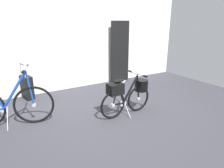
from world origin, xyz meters
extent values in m
plane|color=#38383F|center=(0.00, 0.00, 0.00)|extent=(6.85, 6.85, 0.00)
cube|color=white|center=(0.00, 2.09, 1.31)|extent=(6.85, 0.10, 2.62)
cylinder|color=#B7B7BC|center=(1.32, 1.89, 0.01)|extent=(0.36, 0.36, 0.02)
cube|color=black|center=(1.32, 1.89, 0.89)|extent=(0.60, 0.02, 1.73)
torus|color=black|center=(0.51, -0.02, 0.26)|extent=(0.53, 0.06, 0.53)
cylinder|color=#B7B7BC|center=(0.51, -0.02, 0.26)|extent=(0.06, 0.05, 0.06)
torus|color=black|center=(-0.10, -0.04, 0.26)|extent=(0.53, 0.06, 0.53)
cylinder|color=#B7B7BC|center=(-0.10, -0.04, 0.26)|extent=(0.06, 0.05, 0.06)
cylinder|color=black|center=(0.02, -0.04, 0.26)|extent=(0.23, 0.04, 0.05)
cylinder|color=black|center=(0.30, -0.03, 0.49)|extent=(0.36, 0.05, 0.51)
cylinder|color=black|center=(0.08, -0.04, 0.47)|extent=(0.13, 0.04, 0.44)
cylinder|color=black|center=(0.02, -0.04, 0.26)|extent=(0.23, 0.03, 0.04)
cylinder|color=black|center=(0.48, -0.02, 0.50)|extent=(0.08, 0.03, 0.48)
cylinder|color=black|center=(-0.03, -0.04, 0.47)|extent=(0.15, 0.03, 0.43)
ellipsoid|color=black|center=(0.03, -0.04, 0.71)|extent=(0.22, 0.10, 0.05)
cylinder|color=#B7B7BC|center=(0.46, -0.02, 0.76)|extent=(0.03, 0.03, 0.04)
cylinder|color=#B7B7BC|center=(0.46, -0.02, 0.78)|extent=(0.04, 0.44, 0.03)
cylinder|color=black|center=(0.47, -0.24, 0.78)|extent=(0.04, 0.09, 0.04)
cylinder|color=black|center=(0.45, 0.20, 0.78)|extent=(0.04, 0.09, 0.04)
cylinder|color=#B7B7BC|center=(0.13, -0.03, 0.25)|extent=(0.14, 0.02, 0.14)
cylinder|color=#B7B7BC|center=(0.18, -0.12, 0.12)|extent=(0.02, 0.19, 0.25)
cylinder|color=black|center=(0.57, -0.02, 0.53)|extent=(0.27, 0.27, 0.22)
cube|color=black|center=(-0.05, -0.04, 0.57)|extent=(0.29, 0.21, 0.20)
torus|color=black|center=(-1.36, 0.53, 0.34)|extent=(0.66, 0.24, 0.68)
cylinder|color=#B7B7BC|center=(-1.36, 0.53, 0.34)|extent=(0.07, 0.07, 0.06)
cylinder|color=#1947B2|center=(-1.63, 0.61, 0.64)|extent=(0.45, 0.17, 0.65)
cylinder|color=#1947B2|center=(-1.39, 0.54, 0.65)|extent=(0.10, 0.05, 0.62)
cylinder|color=#B7B7BC|center=(-1.42, 0.54, 0.97)|extent=(0.03, 0.03, 0.04)
cylinder|color=#B7B7BC|center=(-1.42, 0.54, 0.99)|extent=(0.15, 0.43, 0.03)
cylinder|color=black|center=(-1.49, 0.33, 0.99)|extent=(0.06, 0.10, 0.04)
cylinder|color=black|center=(-1.36, 0.75, 0.99)|extent=(0.06, 0.10, 0.04)
cylinder|color=#B7B7BC|center=(-1.83, 0.67, 0.32)|extent=(0.14, 0.05, 0.14)
cylinder|color=#B7B7BC|center=(-1.80, 0.56, 0.15)|extent=(0.07, 0.19, 0.31)
cube|color=black|center=(-1.28, 1.84, 0.28)|extent=(0.25, 0.39, 0.52)
cylinder|color=#B7B7BC|center=(-1.30, 1.72, 0.68)|extent=(0.02, 0.02, 0.28)
cylinder|color=#B7B7BC|center=(-1.35, 1.94, 0.68)|extent=(0.02, 0.02, 0.28)
cylinder|color=black|center=(-1.32, 1.83, 0.82)|extent=(0.07, 0.23, 0.02)
cylinder|color=black|center=(-1.20, 1.73, 0.02)|extent=(0.04, 0.03, 0.04)
cylinder|color=black|center=(-1.25, 1.97, 0.02)|extent=(0.04, 0.03, 0.04)
camera|label=1|loc=(-1.84, -2.89, 1.72)|focal=31.70mm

